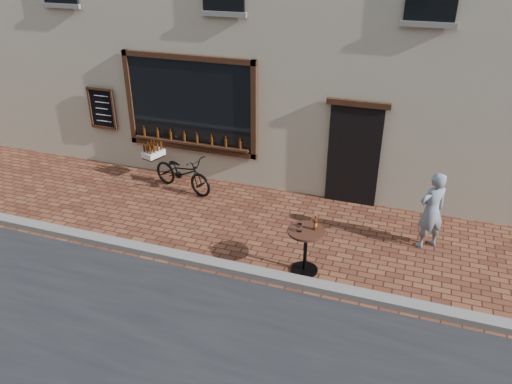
% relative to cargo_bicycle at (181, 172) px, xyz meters
% --- Properties ---
extents(ground, '(90.00, 90.00, 0.00)m').
position_rel_cargo_bicycle_xyz_m(ground, '(1.88, -2.77, -0.45)').
color(ground, '#4E2519').
rests_on(ground, ground).
extents(kerb, '(90.00, 0.25, 0.12)m').
position_rel_cargo_bicycle_xyz_m(kerb, '(1.88, -2.57, -0.39)').
color(kerb, slate).
rests_on(kerb, ground).
extents(cargo_bicycle, '(1.99, 1.06, 0.94)m').
position_rel_cargo_bicycle_xyz_m(cargo_bicycle, '(0.00, 0.00, 0.00)').
color(cargo_bicycle, black).
rests_on(cargo_bicycle, ground).
extents(bistro_table, '(0.65, 0.65, 1.12)m').
position_rel_cargo_bicycle_xyz_m(bistro_table, '(3.48, -2.14, 0.15)').
color(bistro_table, black).
rests_on(bistro_table, ground).
extents(pedestrian, '(0.67, 0.63, 1.53)m').
position_rel_cargo_bicycle_xyz_m(pedestrian, '(5.46, -0.59, 0.32)').
color(pedestrian, gray).
rests_on(pedestrian, ground).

